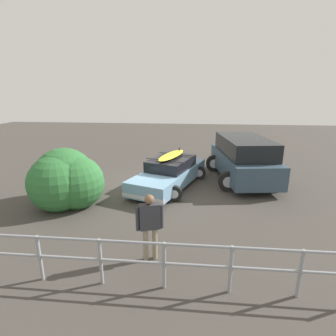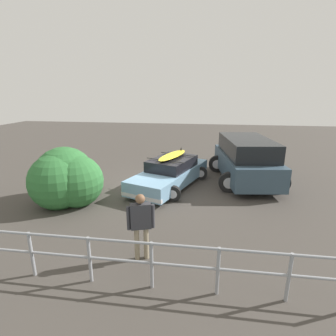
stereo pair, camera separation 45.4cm
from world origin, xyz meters
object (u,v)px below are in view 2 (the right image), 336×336
Objects in this scene: sedan_car at (171,173)px; person_bystander at (141,221)px; suv_car at (246,159)px; bush_near_left at (67,178)px.

sedan_car is 5.11m from person_bystander.
suv_car is 6.92m from person_bystander.
sedan_car is 2.90× the size of person_bystander.
bush_near_left is (3.42, -2.92, -0.09)m from person_bystander.
sedan_car is 4.05m from bush_near_left.
sedan_car is at bearing 18.90° from suv_car.
person_bystander is 0.58× the size of bush_near_left.
suv_car reaches higher than person_bystander.
person_bystander is (3.13, 6.17, 0.00)m from suv_car.
bush_near_left reaches higher than person_bystander.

